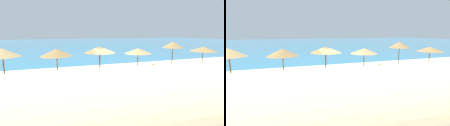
{
  "view_description": "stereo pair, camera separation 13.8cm",
  "coord_description": "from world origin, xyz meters",
  "views": [
    {
      "loc": [
        -4.33,
        -12.82,
        3.82
      ],
      "look_at": [
        0.29,
        0.36,
        1.27
      ],
      "focal_mm": 27.35,
      "sensor_mm": 36.0,
      "label": 1
    },
    {
      "loc": [
        -4.2,
        -12.86,
        3.82
      ],
      "look_at": [
        0.29,
        0.36,
        1.27
      ],
      "focal_mm": 27.35,
      "sensor_mm": 36.0,
      "label": 2
    }
  ],
  "objects": [
    {
      "name": "sea_water",
      "position": [
        0.0,
        44.85,
        0.0
      ],
      "size": [
        160.0,
        77.32,
        0.01
      ],
      "primitive_type": "cube",
      "color": "teal",
      "rests_on": "ground_plane"
    },
    {
      "name": "beach_umbrella_5",
      "position": [
        6.58,
        0.67,
        2.6
      ],
      "size": [
        1.97,
        1.97,
        2.9
      ],
      "color": "brown",
      "rests_on": "ground_plane"
    },
    {
      "name": "beach_umbrella_1",
      "position": [
        -7.59,
        0.57,
        2.42
      ],
      "size": [
        2.31,
        2.31,
        2.72
      ],
      "color": "brown",
      "rests_on": "ground_plane"
    },
    {
      "name": "lounge_chair_1",
      "position": [
        0.03,
        -1.02,
        0.42
      ],
      "size": [
        1.47,
        1.23,
        0.98
      ],
      "rotation": [
        0.0,
        0.0,
        1.02
      ],
      "color": "blue",
      "rests_on": "ground_plane"
    },
    {
      "name": "beach_umbrella_2",
      "position": [
        -4.06,
        0.6,
        2.29
      ],
      "size": [
        2.39,
        2.39,
        2.58
      ],
      "color": "brown",
      "rests_on": "ground_plane"
    },
    {
      "name": "beach_umbrella_3",
      "position": [
        -0.71,
        0.55,
        2.39
      ],
      "size": [
        2.54,
        2.54,
        2.64
      ],
      "color": "brown",
      "rests_on": "ground_plane"
    },
    {
      "name": "beach_umbrella_4",
      "position": [
        2.72,
        0.43,
        2.18
      ],
      "size": [
        2.35,
        2.35,
        2.42
      ],
      "color": "brown",
      "rests_on": "ground_plane"
    },
    {
      "name": "lounge_chair_0",
      "position": [
        3.6,
        -0.33,
        0.43
      ],
      "size": [
        1.3,
        0.64,
        1.06
      ],
      "rotation": [
        0.0,
        0.0,
        1.52
      ],
      "color": "orange",
      "rests_on": "ground_plane"
    },
    {
      "name": "beach_ball",
      "position": [
        -1.23,
        -0.85,
        0.12
      ],
      "size": [
        0.24,
        0.24,
        0.24
      ],
      "primitive_type": "sphere",
      "color": "yellow",
      "rests_on": "ground_plane"
    },
    {
      "name": "dune_ridge",
      "position": [
        0.24,
        -8.27,
        1.34
      ],
      "size": [
        51.57,
        9.13,
        2.69
      ],
      "primitive_type": "ellipsoid",
      "rotation": [
        0.0,
        0.0,
        -0.1
      ],
      "color": "beige",
      "rests_on": "ground_plane"
    },
    {
      "name": "beach_umbrella_6",
      "position": [
        9.92,
        0.22,
        2.13
      ],
      "size": [
        2.54,
        2.54,
        2.36
      ],
      "color": "brown",
      "rests_on": "ground_plane"
    },
    {
      "name": "ground_plane",
      "position": [
        0.0,
        0.0,
        0.0
      ],
      "size": [
        160.0,
        160.0,
        0.0
      ],
      "primitive_type": "plane",
      "color": "beige"
    }
  ]
}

